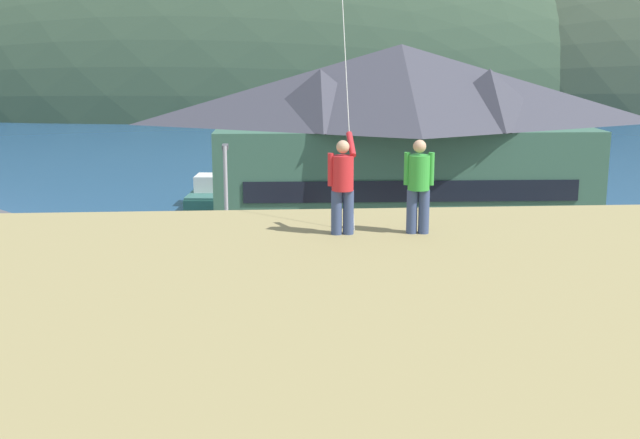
{
  "coord_description": "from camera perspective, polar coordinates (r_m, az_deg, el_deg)",
  "views": [
    {
      "loc": [
        -1.44,
        -21.57,
        10.86
      ],
      "look_at": [
        0.62,
        9.0,
        4.11
      ],
      "focal_mm": 44.08,
      "sensor_mm": 36.0,
      "label": 1
    }
  ],
  "objects": [
    {
      "name": "parking_lot_pad",
      "position": [
        28.72,
        -0.71,
        -9.69
      ],
      "size": [
        40.0,
        20.0,
        0.1
      ],
      "primitive_type": "cube",
      "color": "gray",
      "rests_on": "ground"
    },
    {
      "name": "person_kite_flyer",
      "position": [
        14.33,
        1.64,
        2.64
      ],
      "size": [
        0.51,
        0.67,
        1.86
      ],
      "color": "#384770",
      "rests_on": "grassy_hill_foreground"
    },
    {
      "name": "parked_car_corner_spot",
      "position": [
        25.18,
        17.71,
        -11.11
      ],
      "size": [
        4.33,
        2.31,
        1.82
      ],
      "color": "red",
      "rests_on": "parking_lot_pad"
    },
    {
      "name": "harbor_lodge",
      "position": [
        44.78,
        5.82,
        5.98
      ],
      "size": [
        21.78,
        11.29,
        11.01
      ],
      "color": "#38604C",
      "rests_on": "ground"
    },
    {
      "name": "far_hill_west_ridge",
      "position": [
        138.38,
        -2.41,
        7.91
      ],
      "size": [
        137.41,
        50.8,
        57.88
      ],
      "primitive_type": "ellipsoid",
      "color": "#334733",
      "rests_on": "ground"
    },
    {
      "name": "parking_light_pole",
      "position": [
        32.89,
        -6.8,
        0.38
      ],
      "size": [
        0.24,
        0.78,
        6.83
      ],
      "color": "#ADADB2",
      "rests_on": "parking_lot_pad"
    },
    {
      "name": "moored_boat_wharfside",
      "position": [
        55.86,
        -8.05,
        1.84
      ],
      "size": [
        3.01,
        7.29,
        2.16
      ],
      "color": "#23564C",
      "rests_on": "ground"
    },
    {
      "name": "parked_car_front_row_silver",
      "position": [
        24.46,
        -17.66,
        -11.82
      ],
      "size": [
        4.31,
        2.28,
        1.82
      ],
      "color": "#9EA3A8",
      "rests_on": "parking_lot_pad"
    },
    {
      "name": "bay_water",
      "position": [
        82.3,
        -2.83,
        4.84
      ],
      "size": [
        360.0,
        84.0,
        0.03
      ],
      "primitive_type": "cube",
      "color": "navy",
      "rests_on": "ground"
    },
    {
      "name": "ground_plane",
      "position": [
        24.19,
        -0.04,
        -14.26
      ],
      "size": [
        600.0,
        600.0,
        0.0
      ],
      "primitive_type": "plane",
      "color": "#66604C"
    },
    {
      "name": "parked_car_mid_row_center",
      "position": [
        32.29,
        17.5,
        -5.84
      ],
      "size": [
        4.2,
        2.07,
        1.82
      ],
      "color": "silver",
      "rests_on": "parking_lot_pad"
    },
    {
      "name": "wharf_dock",
      "position": [
        57.5,
        -4.45,
        1.85
      ],
      "size": [
        3.2,
        13.32,
        0.7
      ],
      "color": "#70604C",
      "rests_on": "ground"
    },
    {
      "name": "person_companion",
      "position": [
        14.51,
        7.17,
        2.61
      ],
      "size": [
        0.55,
        0.4,
        1.74
      ],
      "color": "#384770",
      "rests_on": "grassy_hill_foreground"
    },
    {
      "name": "parked_car_front_row_end",
      "position": [
        29.83,
        -2.62,
        -6.77
      ],
      "size": [
        4.29,
        2.22,
        1.82
      ],
      "color": "red",
      "rests_on": "parking_lot_pad"
    }
  ]
}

